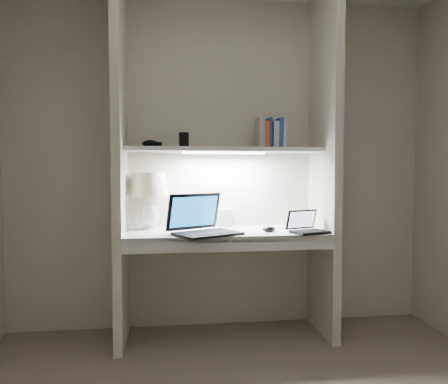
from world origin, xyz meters
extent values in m
cube|color=beige|center=(0.00, 1.50, 1.25)|extent=(3.20, 0.01, 2.50)
cube|color=beige|center=(-0.73, 1.23, 1.25)|extent=(0.06, 0.55, 2.50)
cube|color=beige|center=(0.73, 1.23, 1.25)|extent=(0.06, 0.55, 2.50)
cube|color=white|center=(0.00, 1.23, 0.75)|extent=(1.40, 0.55, 0.04)
cube|color=silver|center=(0.00, 0.96, 0.72)|extent=(1.46, 0.03, 0.10)
cube|color=silver|center=(0.00, 1.32, 1.35)|extent=(1.40, 0.36, 0.03)
cube|color=white|center=(0.00, 1.32, 1.33)|extent=(0.60, 0.04, 0.02)
cylinder|color=white|center=(-0.54, 1.37, 0.78)|extent=(0.10, 0.10, 0.02)
ellipsoid|color=white|center=(-0.54, 1.37, 0.87)|extent=(0.14, 0.14, 0.18)
cylinder|color=white|center=(-0.54, 1.37, 0.98)|extent=(0.02, 0.02, 0.08)
sphere|color=#FFD899|center=(-0.54, 1.37, 1.05)|extent=(0.04, 0.04, 0.04)
cube|color=black|center=(-0.15, 1.04, 0.78)|extent=(0.49, 0.44, 0.02)
cube|color=black|center=(-0.15, 1.04, 0.79)|extent=(0.40, 0.34, 0.00)
cube|color=black|center=(-0.23, 1.19, 0.91)|extent=(0.39, 0.26, 0.26)
cube|color=blue|center=(-0.22, 1.18, 0.91)|extent=(0.34, 0.22, 0.21)
cube|color=black|center=(0.56, 1.02, 0.78)|extent=(0.28, 0.23, 0.02)
cube|color=black|center=(0.56, 1.02, 0.79)|extent=(0.23, 0.17, 0.00)
cube|color=black|center=(0.53, 1.12, 0.86)|extent=(0.24, 0.12, 0.14)
cube|color=#CFD5FF|center=(0.53, 1.11, 0.86)|extent=(0.21, 0.10, 0.11)
cube|color=silver|center=(0.03, 1.45, 0.84)|extent=(0.12, 0.10, 0.14)
ellipsoid|color=black|center=(0.30, 1.13, 0.79)|extent=(0.12, 0.10, 0.04)
torus|color=black|center=(-0.12, 1.16, 0.78)|extent=(0.12, 0.12, 0.01)
cube|color=yellow|center=(-0.64, 1.12, 0.77)|extent=(0.10, 0.10, 0.00)
cube|color=silver|center=(0.45, 1.35, 1.46)|extent=(0.03, 0.15, 0.20)
cube|color=#253E94|center=(0.42, 1.35, 1.48)|extent=(0.04, 0.15, 0.22)
cube|color=silver|center=(0.38, 1.35, 1.46)|extent=(0.04, 0.15, 0.20)
cube|color=navy|center=(0.34, 1.35, 1.48)|extent=(0.02, 0.15, 0.22)
cube|color=#CC451C|center=(0.31, 1.35, 1.46)|extent=(0.03, 0.15, 0.20)
cube|color=#B1B1B6|center=(0.27, 1.35, 1.48)|extent=(0.04, 0.15, 0.22)
cube|color=black|center=(-0.29, 1.33, 1.42)|extent=(0.07, 0.06, 0.11)
ellipsoid|color=black|center=(-0.53, 1.34, 1.39)|extent=(0.14, 0.12, 0.05)
camera|label=1|loc=(-0.41, -1.84, 1.21)|focal=35.00mm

